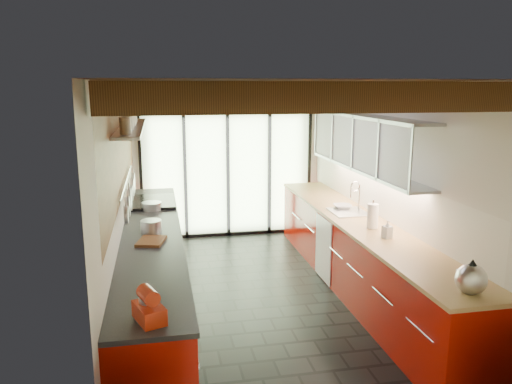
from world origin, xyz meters
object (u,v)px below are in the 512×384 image
at_px(paper_towel, 373,216).
at_px(bowl, 342,207).
at_px(kettle, 471,277).
at_px(soap_bottle, 387,229).
at_px(stand_mixer, 149,307).

bearing_deg(paper_towel, bowl, 90.00).
height_order(kettle, soap_bottle, kettle).
relative_size(paper_towel, bowl, 1.42).
bearing_deg(soap_bottle, paper_towel, 90.00).
xyz_separation_m(stand_mixer, paper_towel, (2.54, 1.89, 0.04)).
xyz_separation_m(stand_mixer, soap_bottle, (2.54, 1.50, -0.00)).
xyz_separation_m(stand_mixer, bowl, (2.54, 2.85, -0.07)).
distance_m(kettle, soap_bottle, 1.51).
relative_size(soap_bottle, bowl, 0.83).
distance_m(kettle, bowl, 2.86).
distance_m(stand_mixer, kettle, 2.54).
distance_m(paper_towel, bowl, 0.97).
height_order(stand_mixer, paper_towel, paper_towel).
bearing_deg(paper_towel, stand_mixer, -143.41).
xyz_separation_m(stand_mixer, kettle, (2.54, -0.01, 0.03)).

